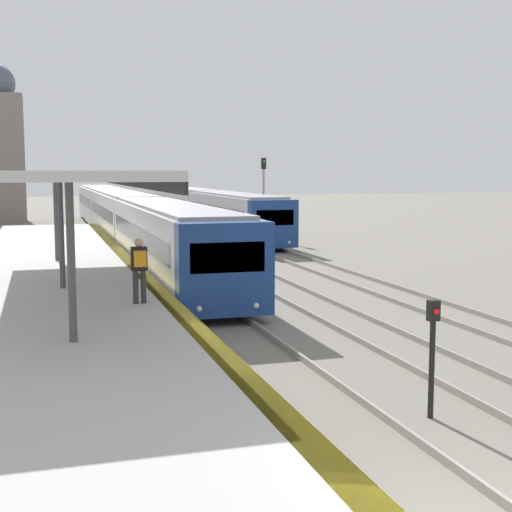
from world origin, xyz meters
The scene contains 6 objects.
platform_canopy centered at (-4.25, 14.37, 4.15)m, with size 4.00×16.99×3.36m.
person_on_platform centered at (-2.49, 11.29, 1.91)m, with size 0.40×0.40×1.66m.
train_near centered at (0.00, 37.42, 1.67)m, with size 2.72×50.84×3.00m.
train_far centered at (6.82, 59.84, 1.62)m, with size 2.62×62.71×2.91m.
signal_post_near centered at (1.56, 3.95, 1.28)m, with size 0.20×0.22×2.08m.
signal_mast_far centered at (8.69, 36.45, 3.21)m, with size 0.28×0.29×5.12m.
Camera 1 is at (-4.82, -6.66, 4.27)m, focal length 50.00 mm.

